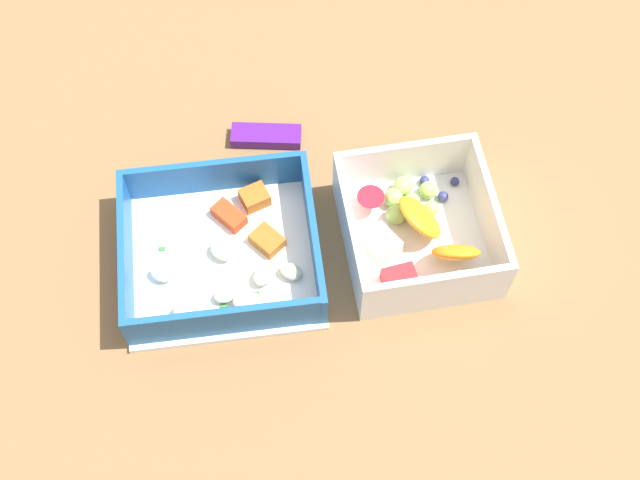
# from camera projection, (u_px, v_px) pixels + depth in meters

# --- Properties ---
(table_surface) EXTENTS (0.80, 0.80, 0.02)m
(table_surface) POSITION_uv_depth(u_px,v_px,m) (330.00, 252.00, 0.81)
(table_surface) COLOR brown
(table_surface) RESTS_ON ground
(pasta_container) EXTENTS (0.18, 0.17, 0.05)m
(pasta_container) POSITION_uv_depth(u_px,v_px,m) (224.00, 252.00, 0.78)
(pasta_container) COLOR white
(pasta_container) RESTS_ON table_surface
(fruit_bowl) EXTENTS (0.14, 0.14, 0.06)m
(fruit_bowl) POSITION_uv_depth(u_px,v_px,m) (417.00, 229.00, 0.79)
(fruit_bowl) COLOR white
(fruit_bowl) RESTS_ON table_surface
(candy_bar) EXTENTS (0.07, 0.04, 0.01)m
(candy_bar) POSITION_uv_depth(u_px,v_px,m) (266.00, 136.00, 0.86)
(candy_bar) COLOR #51197A
(candy_bar) RESTS_ON table_surface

